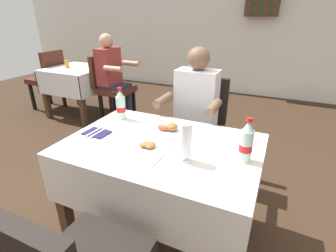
% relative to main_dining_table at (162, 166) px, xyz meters
% --- Properties ---
extents(ground_plane, '(11.00, 11.00, 0.00)m').
position_rel_main_dining_table_xyz_m(ground_plane, '(-0.08, -0.13, -0.58)').
color(ground_plane, '#382619').
extents(back_wall, '(11.00, 0.12, 3.16)m').
position_rel_main_dining_table_xyz_m(back_wall, '(-0.08, 3.95, 1.00)').
color(back_wall, white).
rests_on(back_wall, ground).
extents(main_dining_table, '(1.22, 0.84, 0.75)m').
position_rel_main_dining_table_xyz_m(main_dining_table, '(0.00, 0.00, 0.00)').
color(main_dining_table, white).
rests_on(main_dining_table, ground).
extents(chair_far_diner_seat, '(0.44, 0.50, 0.97)m').
position_rel_main_dining_table_xyz_m(chair_far_diner_seat, '(0.00, 0.81, -0.03)').
color(chair_far_diner_seat, black).
rests_on(chair_far_diner_seat, ground).
extents(seated_diner_far, '(0.50, 0.46, 1.26)m').
position_rel_main_dining_table_xyz_m(seated_diner_far, '(-0.02, 0.71, 0.13)').
color(seated_diner_far, '#282D42').
rests_on(seated_diner_far, ground).
extents(plate_near_camera, '(0.25, 0.25, 0.04)m').
position_rel_main_dining_table_xyz_m(plate_near_camera, '(-0.05, -0.13, 0.18)').
color(plate_near_camera, white).
rests_on(plate_near_camera, main_dining_table).
extents(plate_far_diner, '(0.25, 0.25, 0.06)m').
position_rel_main_dining_table_xyz_m(plate_far_diner, '(-0.01, 0.15, 0.19)').
color(plate_far_diner, white).
rests_on(plate_far_diner, main_dining_table).
extents(beer_glass_left, '(0.07, 0.07, 0.23)m').
position_rel_main_dining_table_xyz_m(beer_glass_left, '(0.21, -0.13, 0.28)').
color(beer_glass_left, white).
rests_on(beer_glass_left, main_dining_table).
extents(cola_bottle_primary, '(0.07, 0.07, 0.26)m').
position_rel_main_dining_table_xyz_m(cola_bottle_primary, '(0.51, 0.01, 0.28)').
color(cola_bottle_primary, silver).
rests_on(cola_bottle_primary, main_dining_table).
extents(cola_bottle_secondary, '(0.07, 0.07, 0.25)m').
position_rel_main_dining_table_xyz_m(cola_bottle_secondary, '(-0.46, 0.24, 0.28)').
color(cola_bottle_secondary, silver).
rests_on(cola_bottle_secondary, main_dining_table).
extents(napkin_cutlery_set, '(0.18, 0.19, 0.01)m').
position_rel_main_dining_table_xyz_m(napkin_cutlery_set, '(-0.47, -0.05, 0.17)').
color(napkin_cutlery_set, '#231E4C').
rests_on(napkin_cutlery_set, main_dining_table).
extents(background_dining_table, '(0.83, 0.79, 0.75)m').
position_rel_main_dining_table_xyz_m(background_dining_table, '(-2.23, 1.64, -0.03)').
color(background_dining_table, white).
rests_on(background_dining_table, ground).
extents(background_chair_left, '(0.50, 0.44, 0.97)m').
position_rel_main_dining_table_xyz_m(background_chair_left, '(-2.85, 1.64, -0.03)').
color(background_chair_left, '#4C2319').
rests_on(background_chair_left, ground).
extents(background_chair_right, '(0.50, 0.44, 0.97)m').
position_rel_main_dining_table_xyz_m(background_chair_right, '(-1.61, 1.64, -0.03)').
color(background_chair_right, '#4C2319').
rests_on(background_chair_right, ground).
extents(background_patron, '(0.46, 0.50, 1.26)m').
position_rel_main_dining_table_xyz_m(background_patron, '(-1.56, 1.64, 0.13)').
color(background_patron, '#282D42').
rests_on(background_patron, ground).
extents(background_table_tumbler, '(0.06, 0.06, 0.11)m').
position_rel_main_dining_table_xyz_m(background_table_tumbler, '(-2.35, 1.59, 0.22)').
color(background_table_tumbler, '#C68928').
rests_on(background_table_tumbler, background_dining_table).
extents(wall_bottle_rack, '(0.56, 0.21, 0.42)m').
position_rel_main_dining_table_xyz_m(wall_bottle_rack, '(0.12, 3.78, 1.08)').
color(wall_bottle_rack, '#472D1E').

